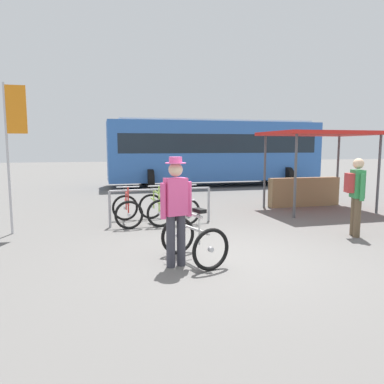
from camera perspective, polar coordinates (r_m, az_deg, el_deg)
ground_plane at (r=6.38m, az=5.13°, el=-10.09°), size 80.00×80.00×0.00m
bike_rack_rail at (r=8.90m, az=-4.82°, el=-0.95°), size 2.51×0.18×0.88m
racked_bike_red at (r=8.98m, az=-10.07°, el=-2.71°), size 0.67×1.10×0.97m
racked_bike_lime at (r=9.09m, az=-5.69°, el=-2.51°), size 0.74×1.14×0.97m
racked_bike_teal at (r=9.26m, az=-1.44°, el=-2.30°), size 0.69×1.11×0.97m
featured_bicycle at (r=6.12m, az=-0.42°, el=-6.11°), size 0.95×1.25×1.09m
person_with_featured_bike at (r=5.70m, az=-2.53°, el=-2.35°), size 0.52×0.32×1.72m
pedestrian_with_backpack at (r=8.36m, az=24.10°, el=-0.00°), size 0.41×0.51×1.64m
bus_distant at (r=17.72m, az=3.46°, el=6.66°), size 10.02×3.46×3.08m
market_stall at (r=11.68m, az=18.23°, el=4.37°), size 3.11×2.31×2.30m
banner_flag at (r=8.68m, az=-26.06°, el=8.69°), size 0.45×0.05×3.20m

